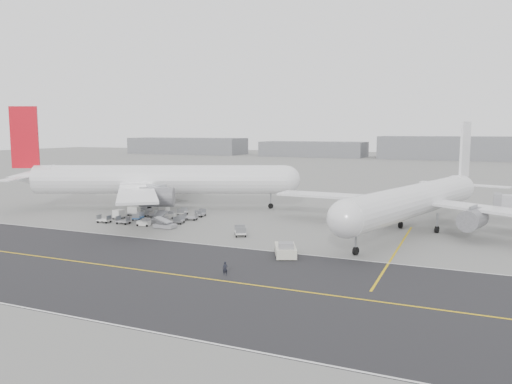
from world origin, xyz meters
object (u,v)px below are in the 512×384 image
at_px(airliner_a, 154,180).
at_px(airliner_b, 419,199).
at_px(pushback_tug, 285,250).
at_px(ground_crew_a, 225,269).

bearing_deg(airliner_a, airliner_b, -115.95).
xyz_separation_m(airliner_b, pushback_tug, (-15.29, -26.09, -4.71)).
distance_m(airliner_a, pushback_tug, 51.34).
xyz_separation_m(pushback_tug, ground_crew_a, (-3.51, -11.84, -0.04)).
bearing_deg(airliner_b, ground_crew_a, -100.01).
height_order(airliner_a, airliner_b, airliner_a).
bearing_deg(pushback_tug, airliner_b, 35.72).
xyz_separation_m(airliner_a, airliner_b, (57.40, -2.72, -0.99)).
bearing_deg(ground_crew_a, airliner_b, 50.45).
height_order(airliner_a, pushback_tug, airliner_a).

